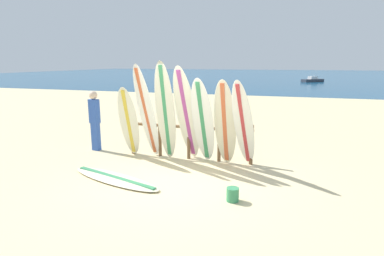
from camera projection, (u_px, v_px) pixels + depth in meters
The scene contains 14 objects.
ground_plane at pixel (176, 180), 6.82m from camera, with size 120.00×120.00×0.00m, color beige.
ocean_water at pixel (276, 75), 61.06m from camera, with size 120.00×80.00×0.01m, color navy.
surfboard_rack at pixel (189, 136), 8.22m from camera, with size 3.40×0.09×1.01m.
surfboard_leaning_far_left at pixel (129, 122), 8.27m from camera, with size 0.57×0.74×1.94m.
surfboard_leaning_left at pixel (147, 112), 8.05m from camera, with size 0.60×0.95×2.52m.
surfboard_leaning_center_left at pixel (165, 113), 7.81m from camera, with size 0.57×0.89×2.59m.
surfboard_leaning_center at pixel (187, 115), 7.83m from camera, with size 0.68×1.10×2.48m.
surfboard_leaning_center_right at pixel (203, 122), 7.66m from camera, with size 0.63×0.91×2.20m.
surfboard_leaning_right at pixel (225, 123), 7.57m from camera, with size 0.64×0.65×2.16m.
surfboard_leaning_far_right at pixel (244, 125), 7.28m from camera, with size 0.69×1.18×2.19m.
surfboard_lying_on_sand at pixel (115, 178), 6.83m from camera, with size 2.56×1.29×0.08m.
beachgoer_standing at pixel (95, 118), 8.96m from camera, with size 0.30×0.23×1.73m.
small_boat_offshore at pixel (313, 80), 39.77m from camera, with size 2.91×2.79×0.71m.
sand_bucket at pixel (233, 194), 5.78m from camera, with size 0.23×0.23×0.26m, color #388C59.
Camera 1 is at (2.22, -6.04, 2.55)m, focal length 29.07 mm.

